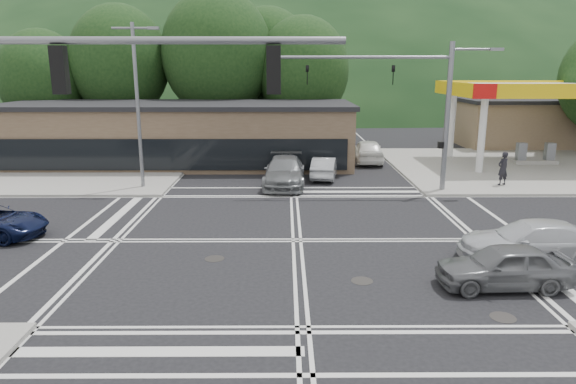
{
  "coord_description": "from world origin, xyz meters",
  "views": [
    {
      "loc": [
        -0.46,
        -19.29,
        6.64
      ],
      "look_at": [
        -0.34,
        2.39,
        1.4
      ],
      "focal_mm": 32.0,
      "sensor_mm": 36.0,
      "label": 1
    }
  ],
  "objects_px": {
    "car_silver_east": "(531,242)",
    "pedestrian": "(503,168)",
    "car_grey_center": "(504,266)",
    "car_northbound": "(285,172)",
    "car_queue_b": "(368,151)",
    "car_queue_a": "(324,168)"
  },
  "relations": [
    {
      "from": "car_grey_center",
      "to": "car_queue_a",
      "type": "distance_m",
      "value": 16.95
    },
    {
      "from": "car_grey_center",
      "to": "car_silver_east",
      "type": "height_order",
      "value": "car_silver_east"
    },
    {
      "from": "car_grey_center",
      "to": "car_northbound",
      "type": "relative_size",
      "value": 0.72
    },
    {
      "from": "car_northbound",
      "to": "pedestrian",
      "type": "height_order",
      "value": "pedestrian"
    },
    {
      "from": "car_grey_center",
      "to": "pedestrian",
      "type": "height_order",
      "value": "pedestrian"
    },
    {
      "from": "car_queue_b",
      "to": "car_grey_center",
      "type": "bearing_deg",
      "value": 94.7
    },
    {
      "from": "car_silver_east",
      "to": "car_northbound",
      "type": "distance_m",
      "value": 14.89
    },
    {
      "from": "car_silver_east",
      "to": "car_northbound",
      "type": "xyz_separation_m",
      "value": [
        -8.68,
        12.1,
        0.1
      ]
    },
    {
      "from": "car_silver_east",
      "to": "pedestrian",
      "type": "bearing_deg",
      "value": 166.71
    },
    {
      "from": "car_grey_center",
      "to": "car_silver_east",
      "type": "bearing_deg",
      "value": 137.49
    },
    {
      "from": "car_silver_east",
      "to": "pedestrian",
      "type": "distance_m",
      "value": 12.11
    },
    {
      "from": "car_queue_a",
      "to": "car_queue_b",
      "type": "bearing_deg",
      "value": -114.38
    },
    {
      "from": "car_grey_center",
      "to": "car_northbound",
      "type": "height_order",
      "value": "car_northbound"
    },
    {
      "from": "car_grey_center",
      "to": "car_northbound",
      "type": "distance_m",
      "value": 15.85
    },
    {
      "from": "car_queue_b",
      "to": "car_silver_east",
      "type": "bearing_deg",
      "value": 100.44
    },
    {
      "from": "pedestrian",
      "to": "car_queue_b",
      "type": "bearing_deg",
      "value": -75.8
    },
    {
      "from": "car_silver_east",
      "to": "car_northbound",
      "type": "relative_size",
      "value": 0.88
    },
    {
      "from": "car_queue_a",
      "to": "car_northbound",
      "type": "distance_m",
      "value": 3.21
    },
    {
      "from": "car_silver_east",
      "to": "pedestrian",
      "type": "height_order",
      "value": "pedestrian"
    },
    {
      "from": "car_northbound",
      "to": "pedestrian",
      "type": "xyz_separation_m",
      "value": [
        12.42,
        -0.58,
        0.29
      ]
    },
    {
      "from": "car_queue_a",
      "to": "pedestrian",
      "type": "bearing_deg",
      "value": 173.98
    },
    {
      "from": "car_queue_a",
      "to": "car_queue_b",
      "type": "height_order",
      "value": "car_queue_b"
    }
  ]
}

